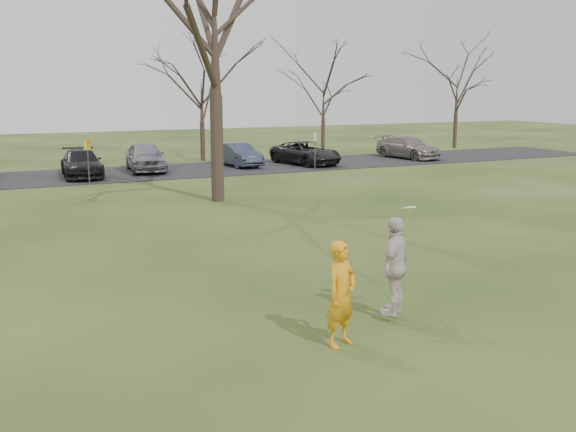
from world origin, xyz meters
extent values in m
plane|color=#1E380F|center=(0.00, 0.00, 0.00)|extent=(120.00, 120.00, 0.00)
cube|color=black|center=(0.00, 25.00, 0.02)|extent=(62.00, 6.50, 0.04)
imported|color=orange|center=(-0.96, -0.29, 0.95)|extent=(0.82, 0.70, 1.90)
imported|color=black|center=(-1.96, 24.64, 0.72)|extent=(2.18, 4.78, 1.36)
imported|color=gray|center=(1.49, 25.53, 0.82)|extent=(2.26, 4.72, 1.56)
imported|color=#313649|center=(6.84, 25.58, 0.69)|extent=(1.89, 4.10, 1.30)
imported|color=black|center=(10.79, 24.71, 0.71)|extent=(3.17, 5.16, 1.33)
imported|color=gray|center=(18.23, 24.98, 0.72)|extent=(2.68, 4.97, 1.37)
imported|color=beige|center=(0.63, 0.42, 1.10)|extent=(1.19, 1.07, 1.95)
cylinder|color=white|center=(0.91, 0.41, 2.23)|extent=(0.27, 0.27, 0.08)
cylinder|color=#47474C|center=(-2.00, 22.00, 1.00)|extent=(0.06, 0.06, 2.00)
cube|color=yellow|center=(-2.00, 22.00, 1.85)|extent=(0.35, 0.35, 0.45)
cylinder|color=#47474C|center=(10.00, 22.00, 1.00)|extent=(0.06, 0.06, 2.00)
cube|color=silver|center=(10.00, 22.00, 1.85)|extent=(0.35, 0.35, 0.45)
camera|label=1|loc=(-6.47, -9.92, 4.51)|focal=41.05mm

